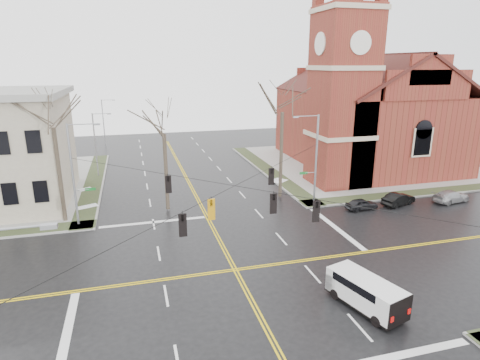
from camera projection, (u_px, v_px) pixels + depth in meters
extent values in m
plane|color=black|center=(235.00, 270.00, 28.21)|extent=(120.00, 120.00, 0.00)
cube|color=gray|center=(359.00, 164.00, 57.68)|extent=(30.00, 30.00, 0.15)
cube|color=#2A361D|center=(268.00, 170.00, 54.15)|extent=(2.00, 30.00, 0.02)
cube|color=#2A361D|center=(425.00, 192.00, 44.88)|extent=(30.00, 2.00, 0.02)
cube|color=#2A361D|center=(93.00, 182.00, 48.46)|extent=(2.00, 30.00, 0.02)
cube|color=gold|center=(233.00, 270.00, 28.18)|extent=(0.12, 100.00, 0.01)
cube|color=gold|center=(237.00, 269.00, 28.24)|extent=(0.12, 100.00, 0.01)
cube|color=gold|center=(236.00, 271.00, 28.10)|extent=(100.00, 0.12, 0.01)
cube|color=gold|center=(235.00, 269.00, 28.32)|extent=(100.00, 0.12, 0.01)
cube|color=silver|center=(387.00, 358.00, 19.76)|extent=(9.50, 0.50, 0.01)
cube|color=silver|center=(153.00, 222.00, 36.66)|extent=(9.50, 0.50, 0.01)
cube|color=silver|center=(65.00, 342.00, 20.91)|extent=(0.50, 9.50, 0.01)
cube|color=silver|center=(335.00, 227.00, 35.50)|extent=(0.50, 9.50, 0.01)
cube|color=maroon|center=(342.00, 100.00, 45.46)|extent=(6.00, 6.00, 20.00)
cube|color=#BDAC91|center=(348.00, 10.00, 42.80)|extent=(6.30, 6.30, 0.50)
cylinder|color=silver|center=(361.00, 43.00, 40.96)|extent=(2.40, 0.15, 2.40)
cylinder|color=silver|center=(320.00, 44.00, 43.00)|extent=(0.15, 2.40, 2.40)
cube|color=maroon|center=(364.00, 128.00, 57.48)|extent=(18.00, 24.00, 10.00)
cube|color=maroon|center=(324.00, 161.00, 50.37)|extent=(2.00, 5.00, 4.40)
cylinder|color=gray|center=(316.00, 159.00, 40.47)|extent=(0.20, 0.20, 9.00)
cylinder|color=gray|center=(310.00, 173.00, 40.70)|extent=(1.20, 0.06, 0.06)
cube|color=#106120|center=(304.00, 173.00, 40.52)|extent=(0.90, 0.04, 0.25)
cylinder|color=gray|center=(307.00, 116.00, 38.93)|extent=(2.40, 0.08, 0.08)
cube|color=gray|center=(296.00, 117.00, 38.64)|extent=(0.50, 0.22, 0.15)
cylinder|color=gray|center=(73.00, 176.00, 34.63)|extent=(0.20, 0.20, 9.00)
cylinder|color=gray|center=(82.00, 190.00, 35.16)|extent=(1.20, 0.06, 0.06)
cube|color=#106120|center=(90.00, 189.00, 35.34)|extent=(0.90, 0.04, 0.25)
cylinder|color=gray|center=(82.00, 124.00, 33.70)|extent=(2.40, 0.08, 0.08)
cube|color=gray|center=(97.00, 124.00, 34.02)|extent=(0.50, 0.22, 0.15)
cylinder|color=gray|center=(7.00, 229.00, 12.41)|extent=(2.40, 0.08, 0.08)
cube|color=gray|center=(49.00, 226.00, 12.73)|extent=(0.50, 0.22, 0.15)
cylinder|color=black|center=(235.00, 186.00, 26.47)|extent=(23.02, 23.02, 0.03)
cylinder|color=black|center=(235.00, 186.00, 26.47)|extent=(23.02, 23.02, 0.03)
imported|color=black|center=(183.00, 225.00, 21.96)|extent=(0.21, 0.26, 1.30)
imported|color=black|center=(271.00, 176.00, 31.40)|extent=(0.21, 0.26, 1.30)
imported|color=#C5870B|center=(211.00, 209.00, 24.32)|extent=(0.21, 0.26, 1.30)
imported|color=black|center=(168.00, 184.00, 29.37)|extent=(0.21, 0.26, 1.30)
imported|color=black|center=(316.00, 211.00, 23.99)|extent=(0.21, 0.26, 1.30)
imported|color=black|center=(273.00, 204.00, 25.34)|extent=(0.21, 0.26, 1.30)
cylinder|color=gray|center=(95.00, 145.00, 50.24)|extent=(0.16, 0.16, 8.00)
cylinder|color=gray|center=(101.00, 114.00, 49.40)|extent=(2.00, 0.07, 0.07)
cube|color=gray|center=(109.00, 114.00, 49.67)|extent=(0.45, 0.20, 0.13)
cylinder|color=gray|center=(104.00, 123.00, 68.75)|extent=(0.16, 0.16, 8.00)
cylinder|color=gray|center=(108.00, 100.00, 67.91)|extent=(2.00, 0.07, 0.07)
cube|color=gray|center=(114.00, 100.00, 68.18)|extent=(0.45, 0.20, 0.13)
cube|color=white|center=(366.00, 291.00, 23.56)|extent=(3.12, 5.12, 1.54)
cube|color=white|center=(341.00, 280.00, 25.25)|extent=(2.01, 1.30, 1.09)
cube|color=black|center=(338.00, 271.00, 25.37)|extent=(1.64, 0.57, 0.72)
cube|color=black|center=(364.00, 282.00, 23.57)|extent=(2.71, 3.65, 0.50)
cube|color=#B70C0A|center=(392.00, 320.00, 21.26)|extent=(0.23, 0.12, 0.31)
cube|color=#B70C0A|center=(409.00, 311.00, 21.97)|extent=(0.23, 0.12, 0.31)
cube|color=black|center=(365.00, 303.00, 23.78)|extent=(3.18, 5.18, 0.09)
cylinder|color=black|center=(335.00, 294.00, 24.65)|extent=(0.41, 0.69, 0.65)
cylinder|color=black|center=(354.00, 287.00, 25.48)|extent=(0.41, 0.69, 0.65)
cylinder|color=black|center=(377.00, 321.00, 22.06)|extent=(0.41, 0.69, 0.65)
cylinder|color=black|center=(396.00, 312.00, 22.89)|extent=(0.41, 0.69, 0.65)
imported|color=black|center=(362.00, 204.00, 39.71)|extent=(3.37, 1.53, 1.12)
imported|color=black|center=(398.00, 199.00, 40.96)|extent=(4.12, 2.50, 1.28)
imported|color=#9E9EA0|center=(451.00, 196.00, 41.87)|extent=(4.47, 2.38, 1.23)
cylinder|color=#352A22|center=(60.00, 175.00, 35.54)|extent=(0.36, 0.36, 8.52)
cylinder|color=#352A22|center=(166.00, 172.00, 38.54)|extent=(0.36, 0.36, 7.46)
cylinder|color=#352A22|center=(281.00, 155.00, 42.13)|extent=(0.36, 0.36, 9.03)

